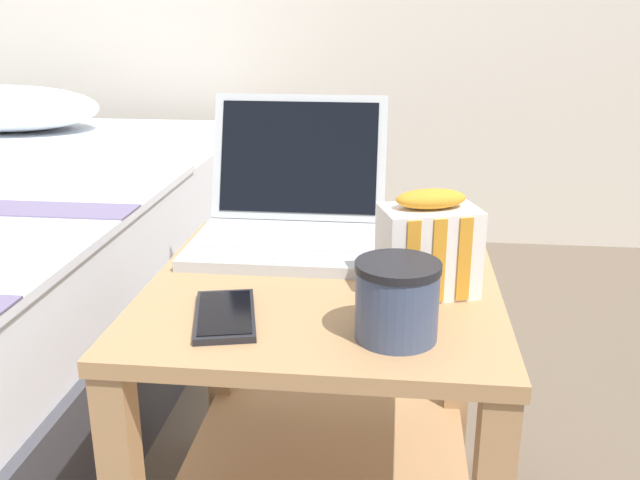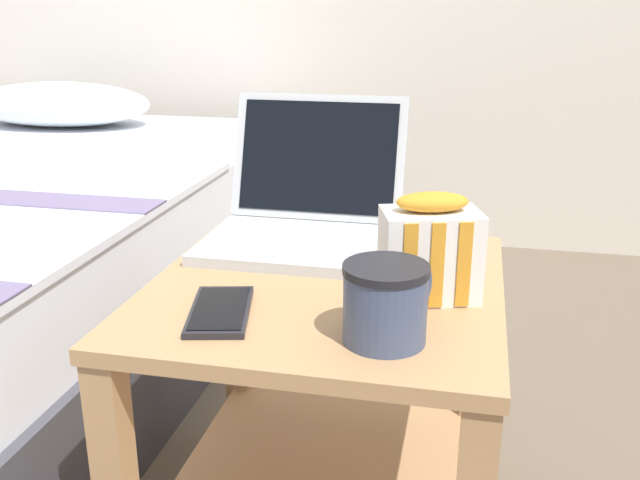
{
  "view_description": "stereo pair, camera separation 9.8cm",
  "coord_description": "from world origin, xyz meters",
  "px_view_note": "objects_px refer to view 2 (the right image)",
  "views": [
    {
      "loc": [
        0.1,
        -0.97,
        0.85
      ],
      "look_at": [
        0.0,
        -0.04,
        0.54
      ],
      "focal_mm": 40.0,
      "sensor_mm": 36.0,
      "label": 1
    },
    {
      "loc": [
        0.2,
        -0.95,
        0.85
      ],
      "look_at": [
        0.0,
        -0.04,
        0.54
      ],
      "focal_mm": 40.0,
      "sensor_mm": 36.0,
      "label": 2
    }
  ],
  "objects_px": {
    "mug_front_left": "(387,299)",
    "cell_phone": "(220,311)",
    "laptop": "(305,214)",
    "snack_bag": "(430,250)"
  },
  "relations": [
    {
      "from": "mug_front_left",
      "to": "cell_phone",
      "type": "bearing_deg",
      "value": 173.13
    },
    {
      "from": "mug_front_left",
      "to": "laptop",
      "type": "bearing_deg",
      "value": 117.99
    },
    {
      "from": "cell_phone",
      "to": "mug_front_left",
      "type": "bearing_deg",
      "value": -6.87
    },
    {
      "from": "laptop",
      "to": "cell_phone",
      "type": "height_order",
      "value": "laptop"
    },
    {
      "from": "cell_phone",
      "to": "laptop",
      "type": "bearing_deg",
      "value": 83.21
    },
    {
      "from": "snack_bag",
      "to": "cell_phone",
      "type": "height_order",
      "value": "snack_bag"
    },
    {
      "from": "snack_bag",
      "to": "cell_phone",
      "type": "xyz_separation_m",
      "value": [
        -0.26,
        -0.12,
        -0.06
      ]
    },
    {
      "from": "cell_phone",
      "to": "snack_bag",
      "type": "bearing_deg",
      "value": 24.33
    },
    {
      "from": "laptop",
      "to": "snack_bag",
      "type": "height_order",
      "value": "laptop"
    },
    {
      "from": "snack_bag",
      "to": "cell_phone",
      "type": "distance_m",
      "value": 0.3
    }
  ]
}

